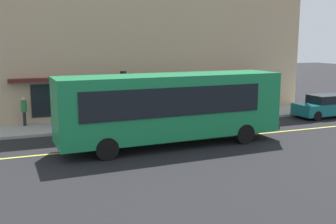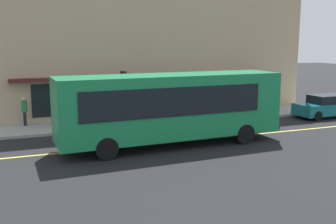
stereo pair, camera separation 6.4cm
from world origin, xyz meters
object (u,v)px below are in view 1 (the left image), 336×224
Objects in this scene: pedestrian_by_curb at (258,95)px; pedestrian_mid_block at (94,107)px; traffic_light at (124,85)px; car_teal at (326,106)px; bus at (172,106)px; pedestrian_waiting at (24,109)px.

pedestrian_mid_block is at bearing -175.72° from pedestrian_by_curb.
traffic_light is 0.74× the size of car_teal.
pedestrian_by_curb reaches higher than pedestrian_mid_block.
bus reaches higher than car_teal.
pedestrian_by_curb is at bearing 0.31° from pedestrian_waiting.
bus is at bearing -165.78° from car_teal.
pedestrian_waiting is at bearing 169.29° from car_teal.
traffic_light is at bearing -18.51° from pedestrian_waiting.
bus is 2.59× the size of car_teal.
bus is at bearing -45.43° from pedestrian_waiting.
pedestrian_waiting is at bearing 168.23° from pedestrian_mid_block.
pedestrian_mid_block is (-1.58, 1.03, -1.40)m from traffic_light.
pedestrian_mid_block is at bearing 114.43° from bus.
traffic_light is at bearing 102.80° from bus.
car_teal is 15.40m from pedestrian_mid_block.
traffic_light is 2.35m from pedestrian_mid_block.
pedestrian_waiting is at bearing -179.69° from pedestrian_by_curb.
bus reaches higher than pedestrian_waiting.
bus is 6.55× the size of pedestrian_waiting.
traffic_light is 1.86× the size of pedestrian_by_curb.
car_teal is 2.53× the size of pedestrian_waiting.
pedestrian_mid_block is (-12.21, -0.91, -0.05)m from pedestrian_by_curb.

